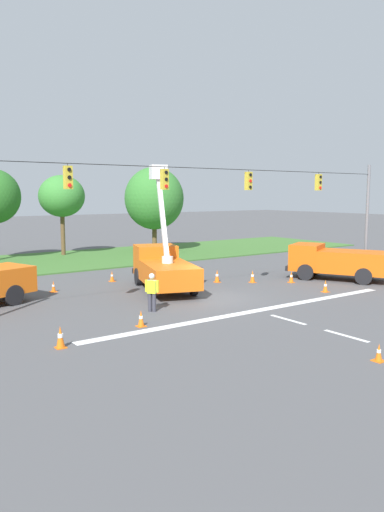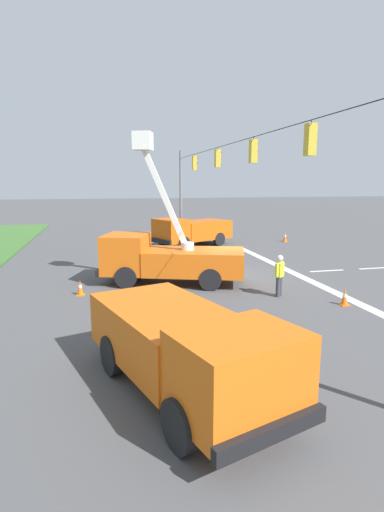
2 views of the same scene
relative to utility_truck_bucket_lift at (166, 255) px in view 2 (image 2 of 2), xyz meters
The scene contains 15 objects.
ground_plane 3.75m from the utility_truck_bucket_lift, 78.67° to the right, with size 200.00×200.00×0.00m, color #4C4C4F.
lane_markings 8.54m from the utility_truck_bucket_lift, 85.32° to the right, with size 17.60×15.25×0.01m.
signal_gantry 4.78m from the utility_truck_bucket_lift, 77.98° to the right, with size 26.20×0.33×7.20m.
utility_truck_bucket_lift is the anchor object (origin of this frame).
utility_truck_support_near 10.15m from the utility_truck_bucket_lift, behind, with size 6.46×4.19×2.09m.
utility_truck_support_far 11.18m from the utility_truck_bucket_lift, 18.88° to the right, with size 5.00×6.53×2.15m.
road_worker 5.39m from the utility_truck_bucket_lift, 127.57° to the right, with size 0.46×0.52×1.77m.
traffic_cone_foreground_left 3.94m from the utility_truck_bucket_lift, ahead, with size 0.36×0.36×0.78m.
traffic_cone_foreground_right 4.22m from the utility_truck_bucket_lift, 107.71° to the left, with size 0.36×0.36×0.66m.
traffic_cone_mid_left 7.98m from the utility_truck_bucket_lift, 20.13° to the right, with size 0.36×0.36×0.71m.
traffic_cone_mid_right 9.02m from the utility_truck_bucket_lift, 40.97° to the right, with size 0.36×0.36×0.68m.
traffic_cone_near_bucket 16.01m from the utility_truck_bucket_lift, 45.89° to the right, with size 0.36×0.36×0.82m.
traffic_cone_lane_edge_a 6.11m from the utility_truck_bucket_lift, 152.51° to the left, with size 0.36×0.36×0.62m.
traffic_cone_lane_edge_b 5.78m from the utility_truck_bucket_lift, 13.78° to the right, with size 0.36×0.36×0.75m.
traffic_cone_far_left 8.05m from the utility_truck_bucket_lift, 128.60° to the right, with size 0.36×0.36×0.68m.
Camera 2 is at (-18.99, 6.33, 4.75)m, focal length 28.00 mm.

